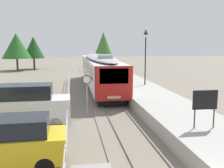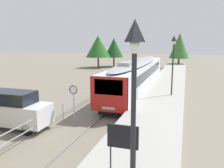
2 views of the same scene
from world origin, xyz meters
The scene contains 13 objects.
ground_plane centered at (-3.00, 22.00, 0.00)m, with size 160.00×160.00×0.00m, color slate.
track_rails centered at (0.00, 22.00, 0.03)m, with size 3.20×60.00×0.14m.
commuter_train centered at (0.00, 23.06, 2.15)m, with size 2.82×20.89×3.74m.
station_platform centered at (3.25, 22.00, 0.45)m, with size 3.90×60.00×0.90m, color #A8A59E.
platform_lamp_mid_platform centered at (4.05, 18.80, 4.62)m, with size 0.34×0.34×5.35m.
platform_notice_board centered at (3.06, 5.23, 2.19)m, with size 1.20×0.08×1.80m.
speed_limit_sign centered at (-2.06, 11.32, 2.12)m, with size 0.61×0.10×2.81m.
carpark_fence centered at (-3.30, 12.00, 0.91)m, with size 0.06×36.06×1.25m.
parked_suv_yellow centered at (-5.55, 4.24, 1.06)m, with size 4.65×2.01×2.04m.
parked_van_white centered at (-5.68, 9.57, 1.29)m, with size 4.92×2.01×2.51m.
tree_behind_carpark centered at (3.67, 49.77, 4.77)m, with size 4.16×4.16×7.47m.
tree_behind_station_far centered at (-10.50, 48.16, 4.28)m, with size 4.23×4.23×6.43m.
tree_distant_left centered at (-13.15, 45.18, 4.58)m, with size 5.34×5.34×6.90m.
Camera 1 is at (-2.98, -5.78, 4.76)m, focal length 41.83 mm.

